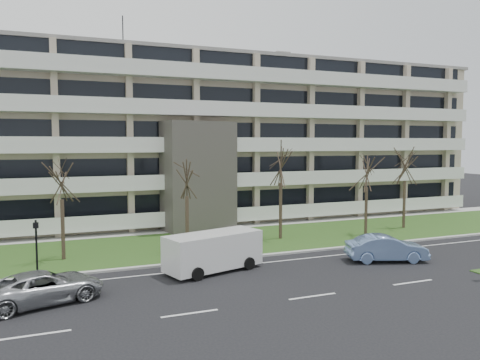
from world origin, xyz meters
name	(u,v)px	position (x,y,z in m)	size (l,w,h in m)	color
ground	(313,296)	(0.00, 0.00, 0.00)	(160.00, 160.00, 0.00)	black
grass_verge	(221,242)	(0.00, 13.00, 0.03)	(90.00, 10.00, 0.06)	#33521B
curb	(247,257)	(0.00, 8.00, 0.06)	(90.00, 0.35, 0.12)	#B2B2AD
sidewalk	(199,229)	(0.00, 18.50, 0.04)	(90.00, 2.00, 0.08)	#B2B2AD
lane_edge_line	(257,263)	(0.00, 6.50, 0.01)	(90.00, 0.12, 0.01)	white
apartment_building	(178,139)	(-0.01, 25.32, 7.61)	(60.50, 15.10, 18.75)	#C5B399
silver_pickup	(44,287)	(-11.78, 3.74, 0.73)	(2.42, 5.25, 1.46)	#A4A6AB
blue_sedan	(386,248)	(7.62, 4.11, 0.80)	(1.69, 4.84, 1.59)	#7C9DD7
white_van	(214,248)	(-2.88, 5.95, 1.30)	(5.94, 3.56, 2.17)	white
pedestrian_signal	(36,239)	(-12.23, 9.39, 1.88)	(0.30, 0.25, 2.95)	black
tree_2	(61,176)	(-10.79, 11.69, 5.24)	(3.37, 3.37, 6.75)	#382B21
tree_3	(187,175)	(-3.00, 11.30, 5.10)	(3.29, 3.29, 6.57)	#382B21
tree_4	(281,161)	(4.53, 12.38, 5.91)	(3.80, 3.80, 7.61)	#382B21
tree_5	(367,168)	(11.41, 11.23, 5.27)	(3.39, 3.39, 6.79)	#382B21
tree_6	(405,162)	(16.28, 12.53, 5.61)	(3.61, 3.61, 7.22)	#382B21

